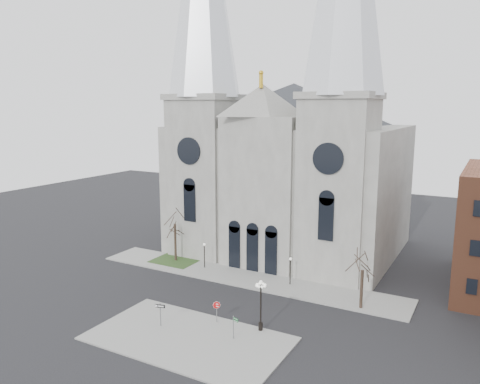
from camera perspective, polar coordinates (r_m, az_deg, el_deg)
The scene contains 13 objects.
ground at distance 49.83m, azimuth -5.83°, elevation -14.28°, with size 160.00×160.00×0.00m, color black.
sidewalk_near at distance 44.58m, azimuth -6.33°, elevation -17.32°, with size 18.00×10.00×0.14m, color gray.
sidewalk_far at distance 58.46m, azimuth 0.40°, elevation -10.34°, with size 40.00×6.00×0.14m, color gray.
grass_patch at distance 64.87m, azimuth -7.83°, elevation -8.29°, with size 6.00×5.00×0.18m, color #2A491F.
cathedral at distance 65.39m, azimuth 5.43°, elevation 8.34°, with size 33.00×26.66×54.00m.
tree_left at distance 63.33m, azimuth -7.96°, elevation -3.58°, with size 3.20×3.20×7.50m.
tree_right at distance 50.10m, azimuth 14.72°, elevation -8.94°, with size 3.20×3.20×6.00m.
ped_lamp_left at distance 61.04m, azimuth -4.37°, elevation -7.21°, with size 0.32×0.32×3.26m.
ped_lamp_right at distance 55.68m, azimuth 6.16°, elevation -9.00°, with size 0.32×0.32×3.26m.
stop_sign at distance 46.54m, azimuth -2.87°, elevation -13.82°, with size 0.75×0.21×2.13m.
globe_lamp at distance 44.36m, azimuth 2.55°, elevation -12.90°, with size 1.10×1.10×4.90m.
one_way_sign at distance 46.37m, azimuth -9.69°, elevation -14.07°, with size 0.97×0.30×2.27m.
street_name_sign at distance 43.58m, azimuth -0.74°, elevation -15.95°, with size 0.67×0.24×2.16m.
Camera 1 is at (26.04, -37.08, 20.74)m, focal length 35.00 mm.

